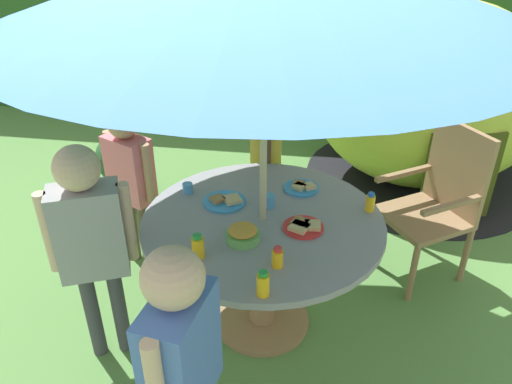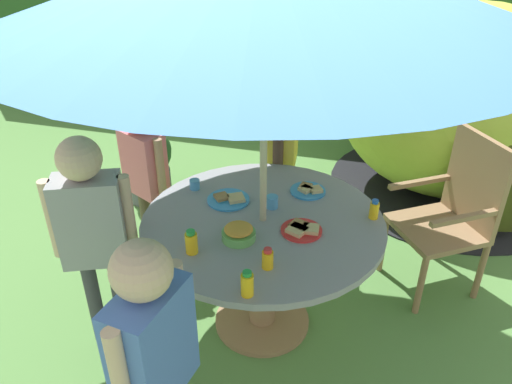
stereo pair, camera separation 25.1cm
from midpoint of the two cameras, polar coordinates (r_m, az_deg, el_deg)
name	(u,v)px [view 2 (the right image)]	position (r m, az deg, el deg)	size (l,w,h in m)	color
ground_plane	(262,323)	(3.08, 3.11, -14.79)	(10.00, 10.00, 0.02)	#548442
hedge_backdrop	(344,31)	(5.68, 11.35, 17.55)	(9.00, 0.70, 1.91)	#285623
garden_table	(263,245)	(2.70, 3.45, -6.13)	(1.27, 1.27, 0.73)	#93704C
wooden_chair	(454,210)	(3.30, 23.72, -1.92)	(0.65, 0.65, 1.01)	#93704C
dome_tent	(463,104)	(4.41, 24.10, 9.12)	(2.34, 2.34, 1.54)	#B2C63F
potted_plant	(147,162)	(4.12, -10.67, 3.37)	(0.41, 0.41, 0.63)	#595960
child_in_yellow_shirt	(282,127)	(3.30, 5.18, 7.35)	(0.24, 0.47, 1.39)	#3F3F47
child_in_pink_shirt	(144,163)	(3.24, -10.54, 3.24)	(0.35, 0.27, 1.13)	brown
child_in_grey_shirt	(91,221)	(2.57, -15.68, -3.28)	(0.40, 0.29, 1.25)	#3F3F47
child_in_blue_shirt	(152,345)	(1.88, -7.88, -17.10)	(0.23, 0.42, 1.25)	#3F3F47
snack_bowl	(239,233)	(2.44, 0.95, -4.78)	(0.17, 0.17, 0.08)	#66B259
plate_near_left	(229,199)	(2.75, -0.52, -0.89)	(0.24, 0.24, 0.03)	#338CD8
plate_far_right	(308,190)	(2.87, 8.51, 0.16)	(0.20, 0.20, 0.03)	#338CD8
plate_center_front	(302,229)	(2.53, 8.09, -4.34)	(0.21, 0.21, 0.03)	red
juice_bottle_near_right	(247,284)	(2.11, 2.45, -10.60)	(0.06, 0.06, 0.12)	yellow
juice_bottle_far_left	(191,242)	(2.35, -4.36, -5.87)	(0.06, 0.06, 0.12)	yellow
juice_bottle_center_back	(374,210)	(2.69, 15.99, -2.04)	(0.05, 0.05, 0.11)	yellow
juice_bottle_mid_left	(268,259)	(2.26, 4.55, -7.75)	(0.05, 0.05, 0.10)	yellow
cup_near	(195,184)	(2.87, -4.55, 0.80)	(0.06, 0.06, 0.06)	#4C99D8
cup_far	(272,202)	(2.69, 4.54, -1.21)	(0.06, 0.06, 0.07)	#4C99D8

